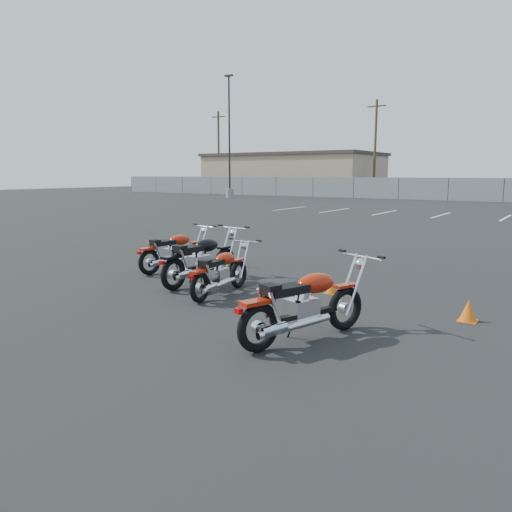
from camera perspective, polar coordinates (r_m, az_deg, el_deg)
The scene contains 13 objects.
ground at distance 8.83m, azimuth -3.23°, elevation -4.58°, with size 120.00×120.00×0.00m, color black.
motorcycle_front_red at distance 11.17m, azimuth -9.35°, elevation 0.55°, with size 0.76×1.96×0.96m.
motorcycle_second_black at distance 9.76m, azimuth -6.34°, elevation -0.38°, with size 0.84×2.17×1.06m.
motorcycle_third_red at distance 8.84m, azimuth -4.08°, elevation -1.85°, with size 0.71×1.85×0.90m.
motorcycle_rear_red at distance 6.43m, azimuth 5.61°, elevation -5.53°, with size 1.19×2.12×1.06m.
training_cone_near at distance 9.07m, azimuth 8.62°, elevation -3.44°, with size 0.22×0.22×0.26m.
training_cone_far at distance 7.94m, azimuth 23.10°, elevation -5.77°, with size 0.27×0.27×0.32m.
light_pole_west at distance 44.96m, azimuth -3.04°, elevation 10.20°, with size 0.80×0.70×10.53m.
chainlink_fence at distance 42.21m, azimuth 26.46°, elevation 6.76°, with size 80.06×0.06×1.80m.
tan_building_west at distance 55.89m, azimuth 4.27°, elevation 9.41°, with size 18.40×10.40×4.30m.
utility_pole_a at distance 57.83m, azimuth -4.29°, elevation 11.92°, with size 1.80×0.24×9.00m.
utility_pole_b at distance 49.97m, azimuth 13.46°, elevation 12.09°, with size 1.80×0.24×9.00m.
parking_line_stripes at distance 28.02m, azimuth 17.43°, elevation 4.62°, with size 15.12×4.00×0.01m.
Camera 1 is at (5.10, -6.88, 2.13)m, focal length 35.00 mm.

